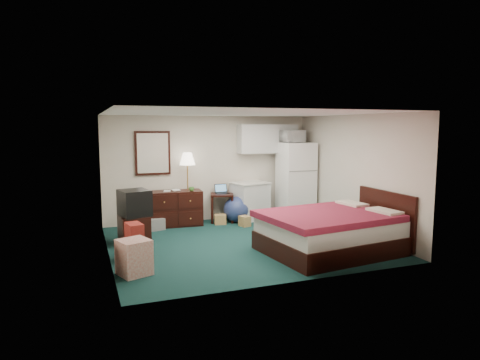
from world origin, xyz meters
name	(u,v)px	position (x,y,z in m)	size (l,w,h in m)	color
floor	(243,243)	(0.00, 0.00, 0.00)	(5.00, 4.50, 0.01)	#0B2928
ceiling	(243,113)	(0.00, 0.00, 2.50)	(5.00, 4.50, 0.01)	silver
walls	(243,179)	(0.00, 0.00, 1.25)	(5.01, 4.51, 2.50)	silver
mirror	(153,153)	(-1.35, 2.22, 1.65)	(0.80, 0.06, 1.00)	white
upper_cabinets	(268,139)	(1.45, 2.08, 1.95)	(1.50, 0.35, 0.70)	silver
headboard	(385,217)	(2.46, -1.13, 0.55)	(0.06, 1.56, 1.00)	black
dresser	(176,208)	(-0.91, 1.91, 0.40)	(1.17, 0.53, 0.80)	black
floor_lamp	(188,188)	(-0.60, 2.00, 0.83)	(0.36, 0.36, 1.66)	#D9A450
desk	(222,208)	(0.21, 1.93, 0.34)	(0.53, 0.53, 0.67)	black
exercise_ball	(236,209)	(0.51, 1.75, 0.30)	(0.61, 0.61, 0.61)	navy
kitchen_counter	(250,202)	(0.92, 1.91, 0.44)	(0.81, 0.61, 0.88)	silver
fridge	(296,181)	(2.04, 1.69, 0.93)	(0.77, 0.77, 1.86)	white
bed	(329,233)	(1.23, -1.13, 0.36)	(2.23, 1.74, 0.71)	maroon
tv_stand	(134,229)	(-1.98, 0.76, 0.27)	(0.53, 0.58, 0.53)	black
suitcase	(135,241)	(-2.09, -0.27, 0.31)	(0.24, 0.38, 0.61)	maroon
retail_box	(134,257)	(-2.20, -1.10, 0.27)	(0.43, 0.43, 0.54)	silver
file_bin	(155,224)	(-1.42, 1.65, 0.13)	(0.36, 0.27, 0.25)	gray
cardboard_box_a	(220,219)	(0.08, 1.68, 0.11)	(0.27, 0.23, 0.23)	olive
cardboard_box_b	(245,221)	(0.54, 1.28, 0.12)	(0.20, 0.23, 0.23)	olive
laptop	(222,189)	(0.23, 1.96, 0.78)	(0.30, 0.25, 0.21)	black
crt_tv	(134,203)	(-1.95, 0.77, 0.78)	(0.54, 0.59, 0.50)	black
microwave	(293,135)	(1.96, 1.74, 2.05)	(0.54, 0.30, 0.37)	white
book_a	(164,187)	(-1.17, 1.91, 0.90)	(0.15, 0.02, 0.21)	olive
book_b	(172,186)	(-0.98, 1.95, 0.92)	(0.18, 0.02, 0.24)	olive
mug	(192,189)	(-0.57, 1.74, 0.86)	(0.12, 0.09, 0.12)	#448232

